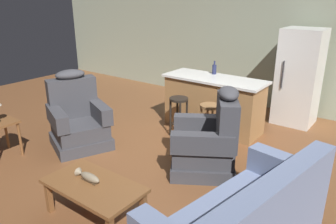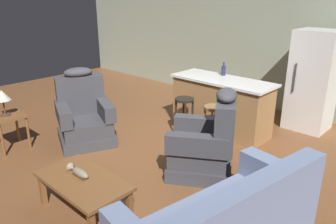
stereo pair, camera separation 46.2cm
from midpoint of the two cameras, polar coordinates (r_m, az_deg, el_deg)
ground_plane at (r=5.03m, az=2.83°, el=-7.63°), size 12.00×12.00×0.00m
back_wall at (r=7.22m, az=19.55°, el=10.64°), size 12.00×0.05×2.60m
coffee_table at (r=3.72m, az=-11.11°, el=-12.27°), size 1.10×0.60×0.42m
fish_figurine at (r=3.76m, az=-11.94°, el=-10.26°), size 0.34×0.10×0.10m
recliner_near_lamp at (r=5.48m, az=-12.09°, el=-0.84°), size 1.11×1.11×1.20m
recliner_near_island at (r=4.47m, az=9.78°, el=-5.56°), size 1.16×1.16×1.20m
end_table at (r=5.55m, az=-24.01°, el=-1.52°), size 0.48×0.48×0.56m
table_lamp at (r=5.41m, az=-24.79°, el=2.42°), size 0.24×0.24×0.41m
kitchen_island at (r=5.87m, az=11.47°, el=1.16°), size 1.80×0.70×0.95m
bar_stool_left at (r=5.54m, az=5.24°, el=0.30°), size 0.32×0.32×0.68m
bar_stool_right at (r=5.22m, az=10.47°, el=-1.22°), size 0.32×0.32×0.68m
refrigerator at (r=6.40m, az=25.85°, el=4.86°), size 0.70×0.69×1.76m
bottle_tall_green at (r=5.98m, az=11.86°, el=7.09°), size 0.08×0.08×0.24m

